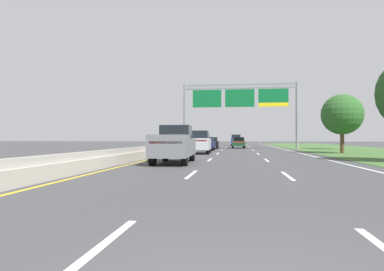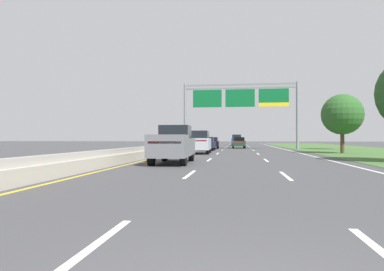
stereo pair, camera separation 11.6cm
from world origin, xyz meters
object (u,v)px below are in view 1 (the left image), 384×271
object	(u,v)px
car_blue_centre_lane_suv	(236,140)
roadside_tree_far	(342,117)
car_navy_left_lane_sedan	(207,143)
car_silver_left_lane_suv	(200,142)
overhead_sign_gantry	(240,102)
car_darkgreen_centre_lane_sedan	(238,142)
car_black_left_lane_sedan	(212,143)
pickup_truck_grey	(174,144)
roadside_tree_mid	(342,115)

from	to	relation	value
car_blue_centre_lane_suv	roadside_tree_far	size ratio (longest dim) A/B	0.80
car_navy_left_lane_sedan	car_blue_centre_lane_suv	xyz separation A→B (m)	(3.38, 25.52, 0.28)
car_silver_left_lane_suv	car_navy_left_lane_sedan	world-z (taller)	car_silver_left_lane_suv
overhead_sign_gantry	car_navy_left_lane_sedan	xyz separation A→B (m)	(-3.89, -5.57, -5.46)
overhead_sign_gantry	car_silver_left_lane_suv	bearing A→B (deg)	-105.55
car_silver_left_lane_suv	car_blue_centre_lane_suv	bearing A→B (deg)	-7.22
overhead_sign_gantry	car_silver_left_lane_suv	size ratio (longest dim) A/B	3.17
car_navy_left_lane_sedan	car_darkgreen_centre_lane_sedan	bearing A→B (deg)	-20.85
car_black_left_lane_sedan	roadside_tree_far	bearing A→B (deg)	-98.85
overhead_sign_gantry	roadside_tree_far	distance (m)	12.89
pickup_truck_grey	car_silver_left_lane_suv	xyz separation A→B (m)	(0.17, 11.81, 0.02)
car_blue_centre_lane_suv	car_darkgreen_centre_lane_sedan	distance (m)	15.90
car_black_left_lane_sedan	roadside_tree_far	world-z (taller)	roadside_tree_far
overhead_sign_gantry	roadside_tree_mid	bearing A→B (deg)	-50.37
car_silver_left_lane_suv	roadside_tree_far	xyz separation A→B (m)	(16.50, 13.26, 3.06)
car_black_left_lane_sedan	car_blue_centre_lane_suv	size ratio (longest dim) A/B	0.94
car_black_left_lane_sedan	car_blue_centre_lane_suv	world-z (taller)	car_blue_centre_lane_suv
overhead_sign_gantry	pickup_truck_grey	world-z (taller)	overhead_sign_gantry
car_black_left_lane_sedan	car_blue_centre_lane_suv	distance (m)	18.53
car_blue_centre_lane_suv	roadside_tree_far	bearing A→B (deg)	-146.45
car_black_left_lane_sedan	car_darkgreen_centre_lane_sedan	world-z (taller)	same
car_blue_centre_lane_suv	car_darkgreen_centre_lane_sedan	xyz separation A→B (m)	(0.34, -15.90, -0.28)
roadside_tree_far	car_darkgreen_centre_lane_sedan	bearing A→B (deg)	161.08
car_silver_left_lane_suv	car_darkgreen_centre_lane_sedan	bearing A→B (deg)	-13.21
car_silver_left_lane_suv	car_blue_centre_lane_suv	distance (m)	33.73
overhead_sign_gantry	roadside_tree_far	xyz separation A→B (m)	(12.71, -0.36, -2.12)
car_navy_left_lane_sedan	car_darkgreen_centre_lane_sedan	size ratio (longest dim) A/B	0.99
car_silver_left_lane_suv	car_black_left_lane_sedan	bearing A→B (deg)	-1.44
overhead_sign_gantry	pickup_truck_grey	bearing A→B (deg)	-98.85
overhead_sign_gantry	car_blue_centre_lane_suv	bearing A→B (deg)	91.48
car_darkgreen_centre_lane_sedan	pickup_truck_grey	bearing A→B (deg)	171.57
car_silver_left_lane_suv	roadside_tree_mid	bearing A→B (deg)	-82.26
overhead_sign_gantry	car_darkgreen_centre_lane_sedan	world-z (taller)	overhead_sign_gantry
pickup_truck_grey	roadside_tree_mid	world-z (taller)	roadside_tree_mid
car_darkgreen_centre_lane_sedan	roadside_tree_mid	world-z (taller)	roadside_tree_mid
pickup_truck_grey	car_silver_left_lane_suv	distance (m)	11.81
pickup_truck_grey	car_blue_centre_lane_suv	xyz separation A→B (m)	(3.44, 45.38, 0.02)
overhead_sign_gantry	roadside_tree_mid	size ratio (longest dim) A/B	2.70
pickup_truck_grey	roadside_tree_far	xyz separation A→B (m)	(16.67, 25.07, 3.09)
car_blue_centre_lane_suv	roadside_tree_far	distance (m)	24.43
overhead_sign_gantry	car_darkgreen_centre_lane_sedan	xyz separation A→B (m)	(-0.17, 4.06, -5.46)
car_darkgreen_centre_lane_sedan	roadside_tree_mid	distance (m)	18.45
car_black_left_lane_sedan	roadside_tree_far	distance (m)	17.01
car_blue_centre_lane_suv	roadside_tree_far	xyz separation A→B (m)	(13.22, -20.31, 3.06)
roadside_tree_mid	overhead_sign_gantry	bearing A→B (deg)	129.63
car_blue_centre_lane_suv	overhead_sign_gantry	bearing A→B (deg)	-178.04
overhead_sign_gantry	car_black_left_lane_sedan	size ratio (longest dim) A/B	3.38
car_silver_left_lane_suv	car_navy_left_lane_sedan	bearing A→B (deg)	-0.90
pickup_truck_grey	car_darkgreen_centre_lane_sedan	size ratio (longest dim) A/B	1.23
pickup_truck_grey	car_silver_left_lane_suv	world-z (taller)	pickup_truck_grey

